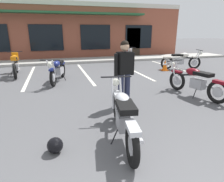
% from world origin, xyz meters
% --- Properties ---
extents(ground_plane, '(80.00, 80.00, 0.00)m').
position_xyz_m(ground_plane, '(0.00, 3.85, 0.00)').
color(ground_plane, '#515154').
extents(sidewalk_kerb, '(22.00, 1.80, 0.14)m').
position_xyz_m(sidewalk_kerb, '(0.00, 11.93, 0.07)').
color(sidewalk_kerb, '#A8A59E').
rests_on(sidewalk_kerb, ground_plane).
extents(brick_storefront_building, '(16.77, 6.20, 3.81)m').
position_xyz_m(brick_storefront_building, '(0.00, 16.16, 1.91)').
color(brick_storefront_building, brown).
rests_on(brick_storefront_building, ground_plane).
extents(painted_stall_lines, '(9.75, 4.80, 0.01)m').
position_xyz_m(painted_stall_lines, '(0.00, 8.33, 0.00)').
color(painted_stall_lines, silver).
rests_on(painted_stall_lines, ground_plane).
extents(motorcycle_foreground_classic, '(0.75, 2.10, 0.98)m').
position_xyz_m(motorcycle_foreground_classic, '(-0.25, 2.31, 0.46)').
color(motorcycle_foreground_classic, black).
rests_on(motorcycle_foreground_classic, ground_plane).
extents(motorcycle_red_sportbike, '(1.41, 1.84, 0.98)m').
position_xyz_m(motorcycle_red_sportbike, '(2.55, 9.51, 0.46)').
color(motorcycle_red_sportbike, black).
rests_on(motorcycle_red_sportbike, ground_plane).
extents(motorcycle_black_cruiser, '(0.68, 2.11, 0.98)m').
position_xyz_m(motorcycle_black_cruiser, '(-2.97, 8.69, 0.53)').
color(motorcycle_black_cruiser, black).
rests_on(motorcycle_black_cruiser, ground_plane).
extents(motorcycle_silver_naked, '(0.83, 2.09, 0.98)m').
position_xyz_m(motorcycle_silver_naked, '(2.66, 4.01, 0.46)').
color(motorcycle_silver_naked, black).
rests_on(motorcycle_silver_naked, ground_plane).
extents(motorcycle_green_cafe_racer, '(2.08, 0.84, 0.98)m').
position_xyz_m(motorcycle_green_cafe_racer, '(4.91, 7.85, 0.46)').
color(motorcycle_green_cafe_racer, black).
rests_on(motorcycle_green_cafe_racer, ground_plane).
extents(motorcycle_cream_vintage, '(0.90, 2.06, 0.98)m').
position_xyz_m(motorcycle_cream_vintage, '(-1.23, 6.99, 0.46)').
color(motorcycle_cream_vintage, black).
rests_on(motorcycle_cream_vintage, ground_plane).
extents(person_in_shorts_foreground, '(0.61, 0.35, 1.68)m').
position_xyz_m(person_in_shorts_foreground, '(0.36, 3.93, 0.95)').
color(person_in_shorts_foreground, black).
rests_on(person_in_shorts_foreground, ground_plane).
extents(helmet_on_pavement, '(0.26, 0.26, 0.26)m').
position_xyz_m(helmet_on_pavement, '(-1.44, 2.22, 0.13)').
color(helmet_on_pavement, black).
rests_on(helmet_on_pavement, ground_plane).
extents(traffic_cone, '(0.34, 0.34, 0.53)m').
position_xyz_m(traffic_cone, '(3.93, 7.76, 0.26)').
color(traffic_cone, orange).
rests_on(traffic_cone, ground_plane).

